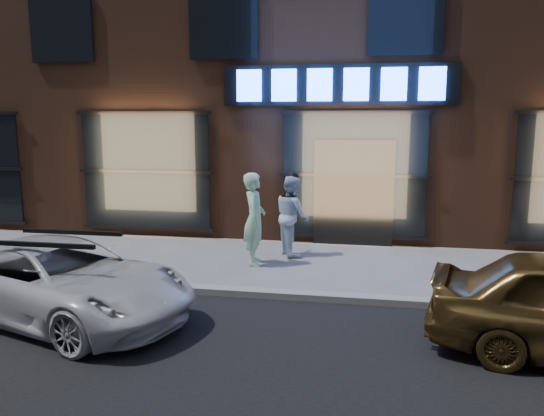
% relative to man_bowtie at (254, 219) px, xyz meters
% --- Properties ---
extents(ground, '(90.00, 90.00, 0.00)m').
position_rel_man_bowtie_xyz_m(ground, '(1.87, -1.92, -0.92)').
color(ground, slate).
rests_on(ground, ground).
extents(curb, '(60.00, 0.25, 0.12)m').
position_rel_man_bowtie_xyz_m(curb, '(1.87, -1.92, -0.86)').
color(curb, gray).
rests_on(curb, ground).
extents(storefront_building, '(30.20, 8.28, 10.30)m').
position_rel_man_bowtie_xyz_m(storefront_building, '(1.87, 6.07, 4.23)').
color(storefront_building, '#54301E').
rests_on(storefront_building, ground).
extents(man_bowtie, '(0.54, 0.73, 1.83)m').
position_rel_man_bowtie_xyz_m(man_bowtie, '(0.00, 0.00, 0.00)').
color(man_bowtie, '#B9F3C6').
rests_on(man_bowtie, ground).
extents(man_cap, '(0.96, 1.03, 1.70)m').
position_rel_man_bowtie_xyz_m(man_cap, '(0.63, 0.88, -0.07)').
color(man_cap, white).
rests_on(man_cap, ground).
extents(white_suv, '(4.51, 3.05, 1.15)m').
position_rel_man_bowtie_xyz_m(white_suv, '(-2.16, -3.35, -0.34)').
color(white_suv, silver).
rests_on(white_suv, ground).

